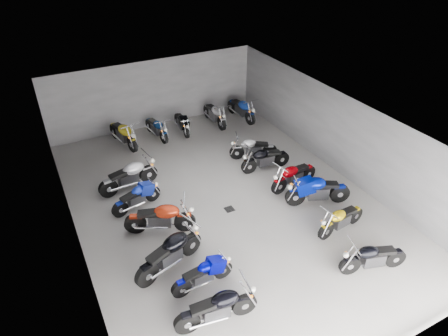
{
  "coord_description": "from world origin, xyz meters",
  "views": [
    {
      "loc": [
        -5.25,
        -10.16,
        8.88
      ],
      "look_at": [
        0.36,
        0.59,
        1.0
      ],
      "focal_mm": 32.0,
      "sensor_mm": 36.0,
      "label": 1
    }
  ],
  "objects_px": {
    "motorcycle_left_b": "(203,274)",
    "motorcycle_right_d": "(294,176)",
    "motorcycle_left_d": "(161,218)",
    "motorcycle_right_e": "(265,159)",
    "motorcycle_back_d": "(182,123)",
    "motorcycle_right_c": "(317,190)",
    "motorcycle_left_f": "(129,176)",
    "motorcycle_back_f": "(242,109)",
    "motorcycle_left_c": "(170,253)",
    "drain_grate": "(229,209)",
    "motorcycle_back_b": "(123,134)",
    "motorcycle_right_b": "(341,219)",
    "motorcycle_back_c": "(157,128)",
    "motorcycle_right_a": "(373,257)",
    "motorcycle_right_f": "(253,148)",
    "motorcycle_left_a": "(217,308)",
    "motorcycle_left_e": "(137,197)",
    "motorcycle_back_e": "(215,114)"
  },
  "relations": [
    {
      "from": "motorcycle_left_b",
      "to": "motorcycle_right_d",
      "type": "distance_m",
      "value": 5.71
    },
    {
      "from": "motorcycle_left_d",
      "to": "motorcycle_right_e",
      "type": "bearing_deg",
      "value": 131.99
    },
    {
      "from": "motorcycle_right_d",
      "to": "motorcycle_back_d",
      "type": "distance_m",
      "value": 6.43
    },
    {
      "from": "motorcycle_left_d",
      "to": "motorcycle_right_c",
      "type": "xyz_separation_m",
      "value": [
        5.41,
        -1.14,
        0.01
      ]
    },
    {
      "from": "motorcycle_left_f",
      "to": "motorcycle_back_d",
      "type": "height_order",
      "value": "motorcycle_left_f"
    },
    {
      "from": "motorcycle_left_b",
      "to": "motorcycle_back_f",
      "type": "height_order",
      "value": "motorcycle_back_f"
    },
    {
      "from": "motorcycle_left_c",
      "to": "drain_grate",
      "type": "bearing_deg",
      "value": 100.28
    },
    {
      "from": "motorcycle_back_b",
      "to": "motorcycle_left_d",
      "type": "bearing_deg",
      "value": 73.2
    },
    {
      "from": "motorcycle_right_b",
      "to": "motorcycle_right_e",
      "type": "height_order",
      "value": "motorcycle_right_e"
    },
    {
      "from": "motorcycle_left_c",
      "to": "motorcycle_right_c",
      "type": "distance_m",
      "value": 5.73
    },
    {
      "from": "motorcycle_back_b",
      "to": "motorcycle_right_c",
      "type": "bearing_deg",
      "value": 111.58
    },
    {
      "from": "motorcycle_back_c",
      "to": "drain_grate",
      "type": "bearing_deg",
      "value": 86.44
    },
    {
      "from": "motorcycle_right_a",
      "to": "motorcycle_right_f",
      "type": "xyz_separation_m",
      "value": [
        0.16,
        6.94,
        -0.01
      ]
    },
    {
      "from": "motorcycle_left_a",
      "to": "motorcycle_left_c",
      "type": "relative_size",
      "value": 0.96
    },
    {
      "from": "motorcycle_left_e",
      "to": "motorcycle_right_e",
      "type": "height_order",
      "value": "motorcycle_right_e"
    },
    {
      "from": "motorcycle_back_c",
      "to": "motorcycle_left_e",
      "type": "bearing_deg",
      "value": 55.26
    },
    {
      "from": "motorcycle_right_b",
      "to": "motorcycle_right_d",
      "type": "relative_size",
      "value": 0.92
    },
    {
      "from": "motorcycle_left_e",
      "to": "motorcycle_right_f",
      "type": "height_order",
      "value": "motorcycle_right_f"
    },
    {
      "from": "motorcycle_back_c",
      "to": "motorcycle_left_a",
      "type": "bearing_deg",
      "value": 71.22
    },
    {
      "from": "motorcycle_left_f",
      "to": "motorcycle_back_c",
      "type": "distance_m",
      "value": 4.07
    },
    {
      "from": "drain_grate",
      "to": "motorcycle_left_a",
      "type": "relative_size",
      "value": 0.15
    },
    {
      "from": "motorcycle_right_e",
      "to": "motorcycle_back_c",
      "type": "distance_m",
      "value": 5.46
    },
    {
      "from": "motorcycle_right_e",
      "to": "motorcycle_right_f",
      "type": "xyz_separation_m",
      "value": [
        0.02,
        0.96,
        -0.02
      ]
    },
    {
      "from": "motorcycle_left_b",
      "to": "motorcycle_right_e",
      "type": "xyz_separation_m",
      "value": [
        4.72,
        4.27,
        0.06
      ]
    },
    {
      "from": "motorcycle_right_c",
      "to": "motorcycle_right_e",
      "type": "height_order",
      "value": "motorcycle_right_c"
    },
    {
      "from": "motorcycle_left_e",
      "to": "motorcycle_left_f",
      "type": "bearing_deg",
      "value": 160.62
    },
    {
      "from": "motorcycle_right_a",
      "to": "motorcycle_right_f",
      "type": "height_order",
      "value": "motorcycle_right_a"
    },
    {
      "from": "motorcycle_left_f",
      "to": "motorcycle_left_a",
      "type": "bearing_deg",
      "value": -5.96
    },
    {
      "from": "motorcycle_left_f",
      "to": "motorcycle_back_b",
      "type": "bearing_deg",
      "value": 159.55
    },
    {
      "from": "motorcycle_left_d",
      "to": "motorcycle_right_d",
      "type": "bearing_deg",
      "value": 114.94
    },
    {
      "from": "motorcycle_right_b",
      "to": "motorcycle_right_c",
      "type": "height_order",
      "value": "motorcycle_right_c"
    },
    {
      "from": "motorcycle_right_d",
      "to": "motorcycle_back_b",
      "type": "bearing_deg",
      "value": 30.03
    },
    {
      "from": "motorcycle_left_d",
      "to": "motorcycle_back_d",
      "type": "height_order",
      "value": "motorcycle_left_d"
    },
    {
      "from": "motorcycle_left_a",
      "to": "motorcycle_right_b",
      "type": "bearing_deg",
      "value": 110.54
    },
    {
      "from": "motorcycle_right_a",
      "to": "motorcycle_back_f",
      "type": "xyz_separation_m",
      "value": [
        1.62,
        10.48,
        0.05
      ]
    },
    {
      "from": "motorcycle_right_a",
      "to": "motorcycle_left_f",
      "type": "bearing_deg",
      "value": 50.94
    },
    {
      "from": "motorcycle_left_a",
      "to": "motorcycle_right_e",
      "type": "relative_size",
      "value": 1.04
    },
    {
      "from": "motorcycle_right_f",
      "to": "motorcycle_left_e",
      "type": "bearing_deg",
      "value": 124.39
    },
    {
      "from": "motorcycle_left_a",
      "to": "motorcycle_right_a",
      "type": "height_order",
      "value": "motorcycle_left_a"
    },
    {
      "from": "motorcycle_right_d",
      "to": "motorcycle_right_f",
      "type": "bearing_deg",
      "value": -1.49
    },
    {
      "from": "drain_grate",
      "to": "motorcycle_right_f",
      "type": "distance_m",
      "value": 3.62
    },
    {
      "from": "motorcycle_right_e",
      "to": "motorcycle_back_c",
      "type": "height_order",
      "value": "motorcycle_right_e"
    },
    {
      "from": "motorcycle_right_d",
      "to": "motorcycle_back_e",
      "type": "bearing_deg",
      "value": -5.57
    },
    {
      "from": "motorcycle_left_a",
      "to": "motorcycle_back_b",
      "type": "xyz_separation_m",
      "value": [
        0.42,
        10.09,
        0.03
      ]
    },
    {
      "from": "motorcycle_left_c",
      "to": "motorcycle_right_c",
      "type": "xyz_separation_m",
      "value": [
        5.71,
        0.48,
        -0.01
      ]
    },
    {
      "from": "motorcycle_left_f",
      "to": "motorcycle_right_f",
      "type": "xyz_separation_m",
      "value": [
        5.21,
        -0.26,
        -0.07
      ]
    },
    {
      "from": "motorcycle_right_b",
      "to": "motorcycle_back_e",
      "type": "bearing_deg",
      "value": -6.04
    },
    {
      "from": "motorcycle_right_d",
      "to": "motorcycle_back_c",
      "type": "xyz_separation_m",
      "value": [
        -3.23,
        6.13,
        -0.03
      ]
    },
    {
      "from": "motorcycle_left_c",
      "to": "motorcycle_left_d",
      "type": "xyz_separation_m",
      "value": [
        0.3,
        1.63,
        -0.02
      ]
    },
    {
      "from": "motorcycle_right_a",
      "to": "motorcycle_back_b",
      "type": "bearing_deg",
      "value": 38.18
    }
  ]
}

